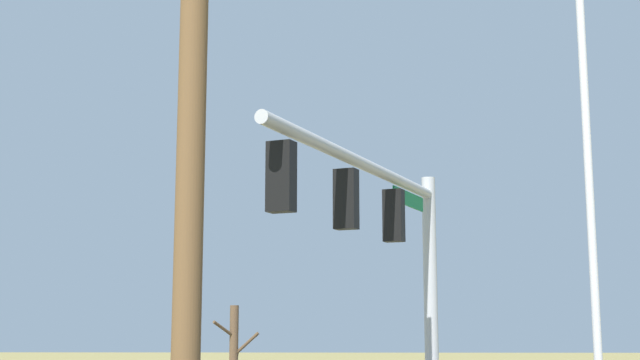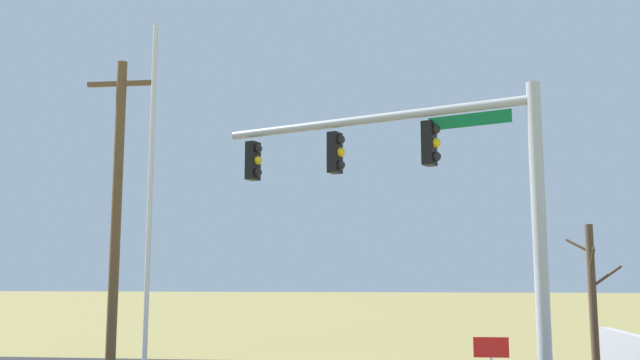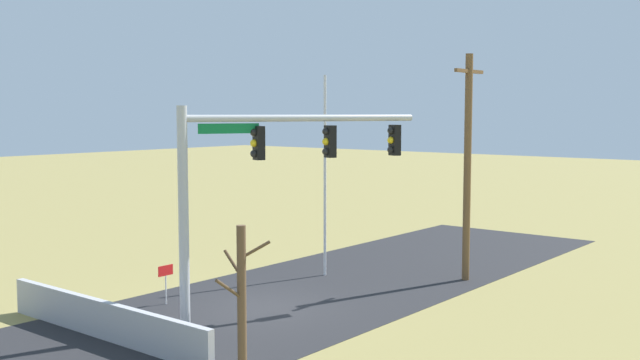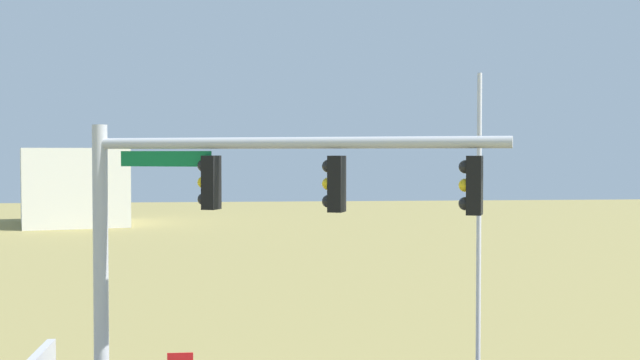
# 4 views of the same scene
# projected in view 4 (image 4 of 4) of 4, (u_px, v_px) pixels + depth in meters

# --- Properties ---
(signal_mast) EXTENTS (7.09, 3.10, 6.09)m
(signal_mast) POSITION_uv_depth(u_px,v_px,m) (218.00, 219.00, 14.77)
(signal_mast) COLOR #B2B5BA
(signal_mast) RESTS_ON ground_plane
(flagpole) EXTENTS (0.10, 0.10, 7.23)m
(flagpole) POSITION_uv_depth(u_px,v_px,m) (479.00, 246.00, 17.36)
(flagpole) COLOR silver
(flagpole) RESTS_ON ground_plane
(distant_building) EXTENTS (9.72, 10.71, 5.96)m
(distant_building) POSITION_uv_depth(u_px,v_px,m) (73.00, 186.00, 64.96)
(distant_building) COLOR silver
(distant_building) RESTS_ON ground_plane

